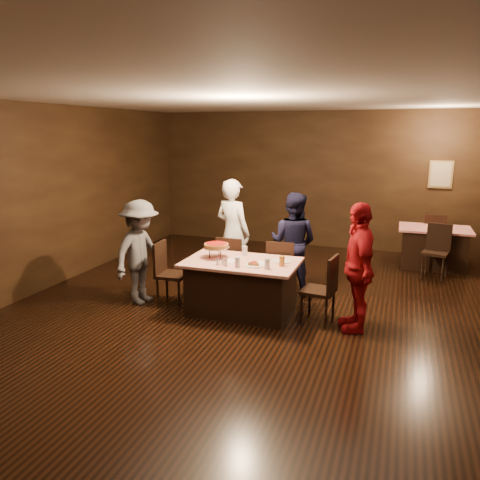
# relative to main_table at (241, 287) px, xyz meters

# --- Properties ---
(room) EXTENTS (10.00, 10.04, 3.02)m
(room) POSITION_rel_main_table_xyz_m (0.59, -0.60, 1.75)
(room) COLOR black
(room) RESTS_ON ground
(main_table) EXTENTS (1.60, 1.00, 0.77)m
(main_table) POSITION_rel_main_table_xyz_m (0.00, 0.00, 0.00)
(main_table) COLOR #AF1F0B
(main_table) RESTS_ON ground
(back_table) EXTENTS (1.30, 0.90, 0.77)m
(back_table) POSITION_rel_main_table_xyz_m (2.72, 3.43, 0.00)
(back_table) COLOR #BB0C0E
(back_table) RESTS_ON ground
(chair_far_left) EXTENTS (0.43, 0.43, 0.95)m
(chair_far_left) POSITION_rel_main_table_xyz_m (-0.40, 0.75, 0.09)
(chair_far_left) COLOR black
(chair_far_left) RESTS_ON ground
(chair_far_right) EXTENTS (0.45, 0.45, 0.95)m
(chair_far_right) POSITION_rel_main_table_xyz_m (0.40, 0.75, 0.09)
(chair_far_right) COLOR black
(chair_far_right) RESTS_ON ground
(chair_end_left) EXTENTS (0.45, 0.45, 0.95)m
(chair_end_left) POSITION_rel_main_table_xyz_m (-1.10, 0.00, 0.09)
(chair_end_left) COLOR black
(chair_end_left) RESTS_ON ground
(chair_end_right) EXTENTS (0.47, 0.47, 0.95)m
(chair_end_right) POSITION_rel_main_table_xyz_m (1.10, 0.00, 0.09)
(chair_end_right) COLOR black
(chair_end_right) RESTS_ON ground
(chair_back_near) EXTENTS (0.51, 0.51, 0.95)m
(chair_back_near) POSITION_rel_main_table_xyz_m (2.72, 2.73, 0.09)
(chair_back_near) COLOR black
(chair_back_near) RESTS_ON ground
(chair_back_far) EXTENTS (0.46, 0.46, 0.95)m
(chair_back_far) POSITION_rel_main_table_xyz_m (2.72, 4.03, 0.09)
(chair_back_far) COLOR black
(chair_back_far) RESTS_ON ground
(diner_white_jacket) EXTENTS (0.77, 0.63, 1.81)m
(diner_white_jacket) POSITION_rel_main_table_xyz_m (-0.55, 1.14, 0.52)
(diner_white_jacket) COLOR white
(diner_white_jacket) RESTS_ON ground
(diner_navy_hoodie) EXTENTS (0.88, 0.73, 1.63)m
(diner_navy_hoodie) POSITION_rel_main_table_xyz_m (0.48, 1.17, 0.43)
(diner_navy_hoodie) COLOR black
(diner_navy_hoodie) RESTS_ON ground
(diner_grey_knit) EXTENTS (0.76, 1.11, 1.58)m
(diner_grey_knit) POSITION_rel_main_table_xyz_m (-1.57, -0.10, 0.40)
(diner_grey_knit) COLOR #5B5B60
(diner_grey_knit) RESTS_ON ground
(diner_red_shirt) EXTENTS (0.69, 1.07, 1.70)m
(diner_red_shirt) POSITION_rel_main_table_xyz_m (1.61, -0.05, 0.46)
(diner_red_shirt) COLOR #AC0F16
(diner_red_shirt) RESTS_ON ground
(pizza_stand) EXTENTS (0.38, 0.38, 0.22)m
(pizza_stand) POSITION_rel_main_table_xyz_m (-0.40, 0.05, 0.57)
(pizza_stand) COLOR black
(pizza_stand) RESTS_ON main_table
(plate_with_slice) EXTENTS (0.25, 0.25, 0.06)m
(plate_with_slice) POSITION_rel_main_table_xyz_m (0.25, -0.18, 0.41)
(plate_with_slice) COLOR white
(plate_with_slice) RESTS_ON main_table
(plate_empty) EXTENTS (0.25, 0.25, 0.01)m
(plate_empty) POSITION_rel_main_table_xyz_m (0.55, 0.15, 0.39)
(plate_empty) COLOR white
(plate_empty) RESTS_ON main_table
(glass_front_left) EXTENTS (0.08, 0.08, 0.14)m
(glass_front_left) POSITION_rel_main_table_xyz_m (0.05, -0.30, 0.46)
(glass_front_left) COLOR silver
(glass_front_left) RESTS_ON main_table
(glass_front_right) EXTENTS (0.08, 0.08, 0.14)m
(glass_front_right) POSITION_rel_main_table_xyz_m (0.45, -0.25, 0.46)
(glass_front_right) COLOR silver
(glass_front_right) RESTS_ON main_table
(glass_amber) EXTENTS (0.08, 0.08, 0.14)m
(glass_amber) POSITION_rel_main_table_xyz_m (0.60, -0.05, 0.46)
(glass_amber) COLOR #BF7F26
(glass_amber) RESTS_ON main_table
(glass_back) EXTENTS (0.08, 0.08, 0.14)m
(glass_back) POSITION_rel_main_table_xyz_m (-0.05, 0.30, 0.46)
(glass_back) COLOR silver
(glass_back) RESTS_ON main_table
(condiments) EXTENTS (0.17, 0.10, 0.09)m
(condiments) POSITION_rel_main_table_xyz_m (-0.18, -0.28, 0.43)
(condiments) COLOR silver
(condiments) RESTS_ON main_table
(napkin_center) EXTENTS (0.19, 0.19, 0.01)m
(napkin_center) POSITION_rel_main_table_xyz_m (0.30, 0.00, 0.39)
(napkin_center) COLOR white
(napkin_center) RESTS_ON main_table
(napkin_left) EXTENTS (0.21, 0.21, 0.01)m
(napkin_left) POSITION_rel_main_table_xyz_m (-0.15, -0.05, 0.39)
(napkin_left) COLOR white
(napkin_left) RESTS_ON main_table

